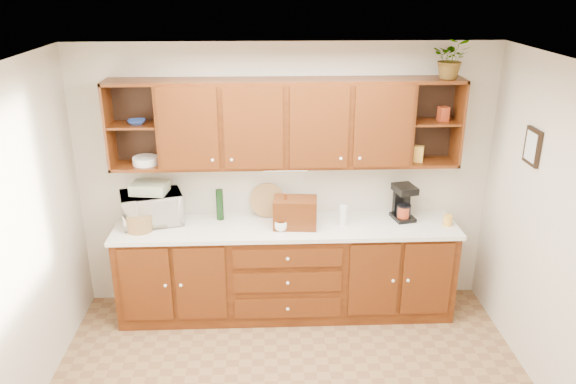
{
  "coord_description": "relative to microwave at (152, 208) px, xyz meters",
  "views": [
    {
      "loc": [
        -0.18,
        -3.39,
        3.15
      ],
      "look_at": [
        0.0,
        1.15,
        1.39
      ],
      "focal_mm": 35.0,
      "sensor_mm": 36.0,
      "label": 1
    }
  ],
  "objects": [
    {
      "name": "framed_picture",
      "position": [
        3.25,
        -0.65,
        0.76
      ],
      "size": [
        0.03,
        0.24,
        0.3
      ],
      "primitive_type": "cube",
      "color": "black",
      "rests_on": "right_wall"
    },
    {
      "name": "towel_stack",
      "position": [
        0.0,
        0.0,
        0.2
      ],
      "size": [
        0.36,
        0.28,
        0.1
      ],
      "primitive_type": "cube",
      "rotation": [
        0.0,
        0.0,
        -0.15
      ],
      "color": "#E5CE6C",
      "rests_on": "microwave"
    },
    {
      "name": "bread_box",
      "position": [
        1.35,
        -0.14,
        -0.01
      ],
      "size": [
        0.42,
        0.28,
        0.28
      ],
      "primitive_type": "cube",
      "rotation": [
        0.0,
        0.0,
        -0.09
      ],
      "color": "#3B1706",
      "rests_on": "countertop"
    },
    {
      "name": "potted_plant",
      "position": [
        2.73,
        -0.01,
        1.37
      ],
      "size": [
        0.39,
        0.36,
        0.35
      ],
      "primitive_type": "imported",
      "rotation": [
        0.0,
        0.0,
        -0.32
      ],
      "color": "#999999",
      "rests_on": "upper_cabinets"
    },
    {
      "name": "canister_red",
      "position": [
        2.4,
        -0.05,
        -0.08
      ],
      "size": [
        0.15,
        0.15,
        0.14
      ],
      "primitive_type": "cylinder",
      "rotation": [
        0.0,
        0.0,
        0.34
      ],
      "color": "#9F3417",
      "rests_on": "countertop"
    },
    {
      "name": "woven_tray",
      "position": [
        1.1,
        0.11,
        -0.14
      ],
      "size": [
        0.34,
        0.11,
        0.34
      ],
      "primitive_type": "cylinder",
      "rotation": [
        1.36,
        0.0,
        -0.06
      ],
      "color": "olive",
      "rests_on": "countertop"
    },
    {
      "name": "ceiling",
      "position": [
        1.27,
        -1.55,
        1.51
      ],
      "size": [
        4.0,
        4.0,
        0.0
      ],
      "primitive_type": "plane",
      "rotation": [
        3.14,
        0.0,
        0.0
      ],
      "color": "white",
      "rests_on": "back_wall"
    },
    {
      "name": "coffee_maker",
      "position": [
        2.41,
        0.01,
        0.01
      ],
      "size": [
        0.23,
        0.27,
        0.34
      ],
      "rotation": [
        0.0,
        0.0,
        0.21
      ],
      "color": "black",
      "rests_on": "countertop"
    },
    {
      "name": "canister_white",
      "position": [
        1.81,
        -0.12,
        -0.06
      ],
      "size": [
        0.09,
        0.09,
        0.19
      ],
      "primitive_type": "cylinder",
      "rotation": [
        0.0,
        0.0,
        0.4
      ],
      "color": "white",
      "rests_on": "countertop"
    },
    {
      "name": "back_wall",
      "position": [
        1.27,
        0.2,
        0.21
      ],
      "size": [
        4.0,
        0.0,
        4.0
      ],
      "primitive_type": "plane",
      "rotation": [
        1.57,
        0.0,
        0.0
      ],
      "color": "beige",
      "rests_on": "floor"
    },
    {
      "name": "microwave",
      "position": [
        0.0,
        0.0,
        0.0
      ],
      "size": [
        0.64,
        0.52,
        0.31
      ],
      "primitive_type": "imported",
      "rotation": [
        0.0,
        0.0,
        0.29
      ],
      "color": "silver",
      "rests_on": "countertop"
    },
    {
      "name": "mug_tree",
      "position": [
        1.26,
        -0.16,
        -0.1
      ],
      "size": [
        0.26,
        0.28,
        0.33
      ],
      "rotation": [
        0.0,
        0.0,
        -0.01
      ],
      "color": "#3B1706",
      "rests_on": "countertop"
    },
    {
      "name": "base_cabinets",
      "position": [
        1.27,
        -0.1,
        -0.64
      ],
      "size": [
        3.2,
        0.6,
        0.9
      ],
      "primitive_type": "cube",
      "color": "#3B1706",
      "rests_on": "floor"
    },
    {
      "name": "bowl_stack",
      "position": [
        -0.06,
        0.02,
        0.83
      ],
      "size": [
        0.19,
        0.19,
        0.04
      ],
      "primitive_type": "imported",
      "rotation": [
        0.0,
        0.0,
        0.14
      ],
      "color": "navy",
      "rests_on": "upper_cabinets"
    },
    {
      "name": "undercabinet_light",
      "position": [
        1.27,
        -0.02,
        0.38
      ],
      "size": [
        0.4,
        0.05,
        0.02
      ],
      "primitive_type": "cube",
      "color": "white",
      "rests_on": "upper_cabinets"
    },
    {
      "name": "upper_cabinets",
      "position": [
        1.28,
        0.04,
        0.8
      ],
      "size": [
        3.2,
        0.33,
        0.8
      ],
      "color": "#3B1706",
      "rests_on": "back_wall"
    },
    {
      "name": "canister_yellow",
      "position": [
        2.79,
        -0.18,
        -0.1
      ],
      "size": [
        0.1,
        0.1,
        0.1
      ],
      "primitive_type": "cylinder",
      "rotation": [
        0.0,
        0.0,
        0.28
      ],
      "color": "gold",
      "rests_on": "countertop"
    },
    {
      "name": "pantry_box_red",
      "position": [
        2.71,
        0.03,
        0.87
      ],
      "size": [
        0.1,
        0.1,
        0.13
      ],
      "primitive_type": "cube",
      "rotation": [
        0.0,
        0.0,
        0.24
      ],
      "color": "#9F3417",
      "rests_on": "upper_cabinets"
    },
    {
      "name": "pantry_box_yellow",
      "position": [
        2.51,
        -0.01,
        0.5
      ],
      "size": [
        0.1,
        0.09,
        0.15
      ],
      "primitive_type": "cube",
      "rotation": [
        0.0,
        0.0,
        -0.37
      ],
      "color": "gold",
      "rests_on": "upper_cabinets"
    },
    {
      "name": "wicker_basket",
      "position": [
        -0.08,
        -0.17,
        -0.07
      ],
      "size": [
        0.28,
        0.28,
        0.16
      ],
      "primitive_type": "cylinder",
      "rotation": [
        0.0,
        0.0,
        -0.21
      ],
      "color": "olive",
      "rests_on": "countertop"
    },
    {
      "name": "plate_stack",
      "position": [
        -0.02,
        0.02,
        0.46
      ],
      "size": [
        0.29,
        0.29,
        0.07
      ],
      "primitive_type": "cylinder",
      "rotation": [
        0.0,
        0.0,
        0.24
      ],
      "color": "white",
      "rests_on": "upper_cabinets"
    },
    {
      "name": "wine_bottle",
      "position": [
        0.64,
        0.05,
        -0.0
      ],
      "size": [
        0.09,
        0.09,
        0.3
      ],
      "primitive_type": "cylinder",
      "rotation": [
        0.0,
        0.0,
        0.27
      ],
      "color": "black",
      "rests_on": "countertop"
    },
    {
      "name": "countertop",
      "position": [
        1.27,
        -0.11,
        -0.17
      ],
      "size": [
        3.24,
        0.64,
        0.04
      ],
      "primitive_type": "cube",
      "color": "white",
      "rests_on": "base_cabinets"
    }
  ]
}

